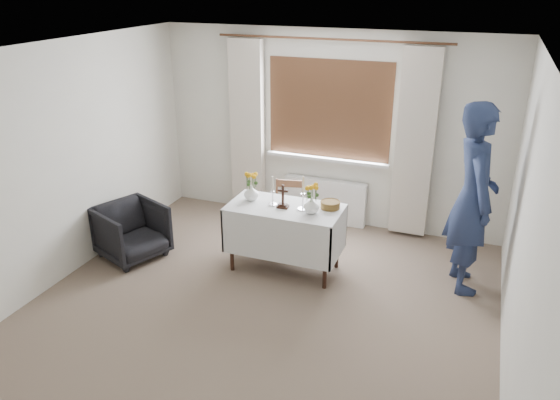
# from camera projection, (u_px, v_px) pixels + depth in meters

# --- Properties ---
(ground) EXTENTS (5.00, 5.00, 0.00)m
(ground) POSITION_uv_depth(u_px,v_px,m) (253.00, 319.00, 5.29)
(ground) COLOR #7C6956
(ground) RESTS_ON ground
(altar_table) EXTENTS (1.24, 0.64, 0.76)m
(altar_table) POSITION_uv_depth(u_px,v_px,m) (285.00, 238.00, 6.05)
(altar_table) COLOR white
(altar_table) RESTS_ON ground
(wooden_chair) EXTENTS (0.44, 0.44, 0.81)m
(wooden_chair) POSITION_uv_depth(u_px,v_px,m) (288.00, 215.00, 6.57)
(wooden_chair) COLOR #59321E
(wooden_chair) RESTS_ON ground
(armchair) EXTENTS (0.92, 0.91, 0.64)m
(armchair) POSITION_uv_depth(u_px,v_px,m) (132.00, 232.00, 6.34)
(armchair) COLOR black
(armchair) RESTS_ON ground
(person) EXTENTS (0.67, 0.83, 1.99)m
(person) POSITION_uv_depth(u_px,v_px,m) (473.00, 199.00, 5.51)
(person) COLOR navy
(person) RESTS_ON ground
(radiator) EXTENTS (1.10, 0.10, 0.60)m
(radiator) POSITION_uv_depth(u_px,v_px,m) (325.00, 201.00, 7.26)
(radiator) COLOR white
(radiator) RESTS_ON ground
(wooden_cross) EXTENTS (0.13, 0.09, 0.26)m
(wooden_cross) POSITION_uv_depth(u_px,v_px,m) (283.00, 196.00, 5.83)
(wooden_cross) COLOR black
(wooden_cross) RESTS_ON altar_table
(candlestick_left) EXTENTS (0.11, 0.11, 0.33)m
(candlestick_left) POSITION_uv_depth(u_px,v_px,m) (273.00, 191.00, 5.89)
(candlestick_left) COLOR white
(candlestick_left) RESTS_ON altar_table
(candlestick_right) EXTENTS (0.14, 0.14, 0.38)m
(candlestick_right) POSITION_uv_depth(u_px,v_px,m) (303.00, 193.00, 5.76)
(candlestick_right) COLOR white
(candlestick_right) RESTS_ON altar_table
(flower_vase_left) EXTENTS (0.21, 0.21, 0.17)m
(flower_vase_left) POSITION_uv_depth(u_px,v_px,m) (251.00, 193.00, 6.05)
(flower_vase_left) COLOR white
(flower_vase_left) RESTS_ON altar_table
(flower_vase_right) EXTENTS (0.22, 0.22, 0.18)m
(flower_vase_right) POSITION_uv_depth(u_px,v_px,m) (312.00, 205.00, 5.72)
(flower_vase_right) COLOR white
(flower_vase_right) RESTS_ON altar_table
(wicker_basket) EXTENTS (0.25, 0.25, 0.08)m
(wicker_basket) POSITION_uv_depth(u_px,v_px,m) (330.00, 205.00, 5.86)
(wicker_basket) COLOR brown
(wicker_basket) RESTS_ON altar_table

